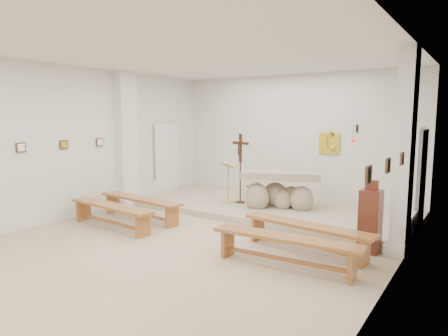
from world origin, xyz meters
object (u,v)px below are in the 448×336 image
Objects in this scene: bench_right_front at (306,231)px; bench_right_second at (285,244)px; crucifix_stand at (240,163)px; bench_left_front at (140,203)px; altar at (280,192)px; bench_left_second at (111,210)px; donation_pedestal at (370,221)px; lectern at (228,182)px.

bench_right_front is 0.86m from bench_right_second.
crucifix_stand is 2.70m from bench_left_front.
crucifix_stand is at bearing 163.84° from altar.
bench_left_front and bench_left_second have the same top height.
bench_left_second is 1.00× the size of bench_right_second.
bench_left_second is at bearing -161.58° from donation_pedestal.
bench_right_front and bench_left_second have the same top height.
bench_left_front is 4.12m from bench_right_second.
donation_pedestal is (3.91, -1.47, -0.12)m from lectern.
bench_right_second is (0.00, -0.86, 0.00)m from bench_right_front.
bench_left_front and bench_right_front have the same top height.
bench_left_second is (0.00, -0.86, 0.00)m from bench_left_front.
lectern is at bearing 132.56° from bench_right_second.
lectern is at bearing 75.72° from bench_left_second.
bench_left_front is at bearing 95.07° from bench_left_second.
donation_pedestal is at bearing -1.44° from lectern.
bench_right_front is (2.99, -2.09, -0.30)m from lectern.
bench_right_second is (1.61, -3.16, -0.14)m from altar.
bench_right_second is at bearing 5.07° from bench_left_second.
crucifix_stand reaches higher than bench_left_front.
crucifix_stand is 0.73× the size of bench_right_second.
bench_right_front is 1.00× the size of bench_left_second.
bench_right_front and bench_right_second have the same top height.
altar is 0.83× the size of bench_right_front.
altar is at bearing 132.28° from bench_right_front.
bench_left_front is at bearing -97.22° from lectern.
bench_right_front is 1.01× the size of bench_right_second.
crucifix_stand reaches higher than altar.
lectern is 4.21m from bench_right_second.
bench_left_front is (-1.03, -2.09, -0.30)m from lectern.
bench_right_front is (2.70, -2.22, -0.79)m from crucifix_stand.
lectern is (-1.38, -0.21, 0.16)m from altar.
donation_pedestal is 1.75m from bench_right_second.
bench_right_second is at bearing -83.22° from altar.
altar is 3.33m from bench_left_front.
bench_right_second is at bearing -120.10° from donation_pedestal.
bench_left_second is (-1.33, -3.08, -0.79)m from crucifix_stand.
bench_right_second is at bearing -25.42° from lectern.
altar is 3.97m from bench_left_second.
donation_pedestal is 4.99m from bench_left_front.
crucifix_stand is (0.29, 0.13, 0.50)m from lectern.
crucifix_stand is 1.39× the size of donation_pedestal.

